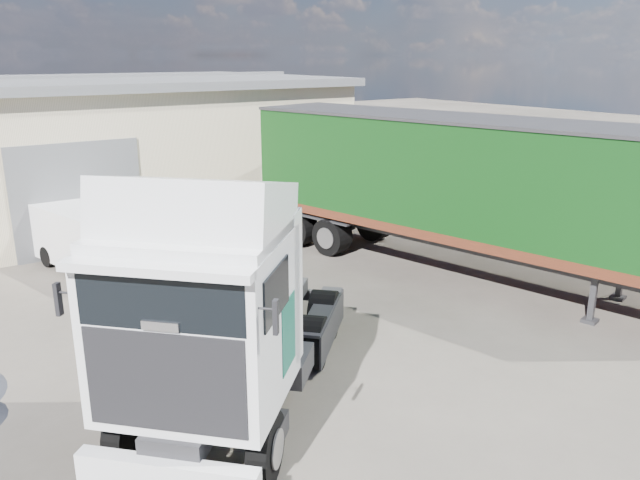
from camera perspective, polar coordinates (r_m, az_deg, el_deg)
ground at (r=13.65m, az=-1.09°, el=-10.32°), size 120.00×120.00×0.00m
brick_boundary_wall at (r=24.86m, az=13.35°, el=4.69°), size 0.35×26.00×2.50m
tractor_unit at (r=10.50m, az=-9.17°, el=-7.39°), size 6.68×6.54×4.62m
box_trailer at (r=18.27m, az=12.37°, el=5.42°), size 5.83×13.93×4.53m
panel_van at (r=19.27m, az=-19.39°, el=-0.12°), size 2.84×4.80×1.84m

